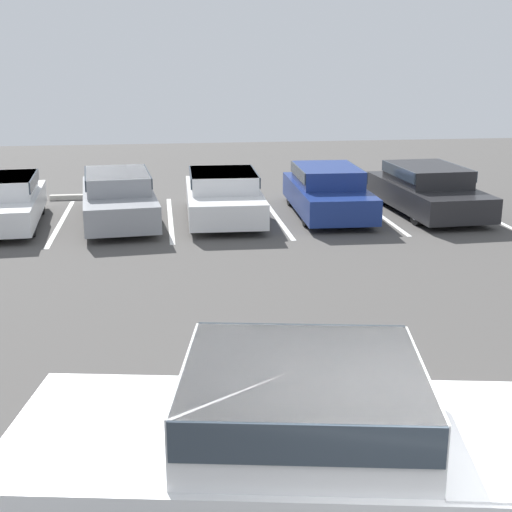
% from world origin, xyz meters
% --- Properties ---
extents(stall_stripe_b, '(0.12, 5.25, 0.01)m').
position_xyz_m(stall_stripe_b, '(-4.55, 13.91, 0.00)').
color(stall_stripe_b, white).
rests_on(stall_stripe_b, ground_plane).
extents(stall_stripe_c, '(0.12, 5.25, 0.01)m').
position_xyz_m(stall_stripe_c, '(-1.79, 13.91, 0.00)').
color(stall_stripe_c, white).
rests_on(stall_stripe_c, ground_plane).
extents(stall_stripe_d, '(0.12, 5.25, 0.01)m').
position_xyz_m(stall_stripe_d, '(0.97, 13.91, 0.00)').
color(stall_stripe_d, white).
rests_on(stall_stripe_d, ground_plane).
extents(stall_stripe_e, '(0.12, 5.25, 0.01)m').
position_xyz_m(stall_stripe_e, '(3.74, 13.91, 0.00)').
color(stall_stripe_e, white).
rests_on(stall_stripe_e, ground_plane).
extents(stall_stripe_f, '(0.12, 5.25, 0.01)m').
position_xyz_m(stall_stripe_f, '(6.50, 13.91, 0.00)').
color(stall_stripe_f, white).
rests_on(stall_stripe_f, ground_plane).
extents(pickup_truck, '(5.73, 2.93, 1.71)m').
position_xyz_m(pickup_truck, '(-0.63, 0.89, 0.86)').
color(pickup_truck, white).
rests_on(pickup_truck, ground_plane).
extents(parked_sedan_a, '(1.97, 4.36, 1.23)m').
position_xyz_m(parked_sedan_a, '(-5.87, 13.71, 0.65)').
color(parked_sedan_a, silver).
rests_on(parked_sedan_a, ground_plane).
extents(parked_sedan_b, '(2.15, 4.82, 1.26)m').
position_xyz_m(parked_sedan_b, '(-3.09, 13.83, 0.67)').
color(parked_sedan_b, gray).
rests_on(parked_sedan_b, ground_plane).
extents(parked_sedan_c, '(1.95, 4.32, 1.22)m').
position_xyz_m(parked_sedan_c, '(-0.42, 13.75, 0.65)').
color(parked_sedan_c, silver).
rests_on(parked_sedan_c, ground_plane).
extents(parked_sedan_d, '(1.86, 4.42, 1.27)m').
position_xyz_m(parked_sedan_d, '(2.35, 13.89, 0.67)').
color(parked_sedan_d, navy).
rests_on(parked_sedan_d, ground_plane).
extents(parked_sedan_e, '(2.05, 4.65, 1.26)m').
position_xyz_m(parked_sedan_e, '(5.05, 13.77, 0.67)').
color(parked_sedan_e, '#232326').
rests_on(parked_sedan_e, ground_plane).
extents(wheel_stop_curb, '(1.76, 0.20, 0.14)m').
position_xyz_m(wheel_stop_curb, '(-4.35, 16.87, 0.07)').
color(wheel_stop_curb, '#B7B2A8').
rests_on(wheel_stop_curb, ground_plane).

